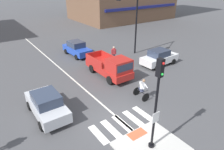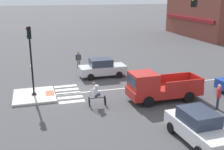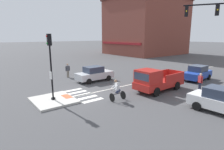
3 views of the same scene
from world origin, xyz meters
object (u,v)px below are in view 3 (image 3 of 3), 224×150
object	(u,v)px
car_silver_westbound_near	(94,74)
car_blue_eastbound_far	(197,73)
cyclist	(117,90)
pedestrian_waiting_far_side	(200,81)
pedestrian_at_curb_left	(68,69)
car_white_cross_right	(223,101)
pickup_truck_red_eastbound_mid	(156,81)
signal_pole	(51,61)

from	to	relation	value
car_silver_westbound_near	car_blue_eastbound_far	world-z (taller)	same
car_blue_eastbound_far	cyclist	bearing A→B (deg)	-91.70
pedestrian_waiting_far_side	car_blue_eastbound_far	bearing A→B (deg)	120.27
car_blue_eastbound_far	pedestrian_at_curb_left	size ratio (longest dim) A/B	2.51
car_white_cross_right	cyclist	size ratio (longest dim) A/B	2.47
pedestrian_at_curb_left	cyclist	bearing A→B (deg)	-3.10
car_blue_eastbound_far	pickup_truck_red_eastbound_mid	xyz separation A→B (m)	(-0.08, -7.12, 0.17)
pickup_truck_red_eastbound_mid	pedestrian_at_curb_left	size ratio (longest dim) A/B	3.06
signal_pole	car_white_cross_right	xyz separation A→B (m)	(8.88, 7.77, -2.28)
car_white_cross_right	pedestrian_waiting_far_side	bearing A→B (deg)	132.79
car_blue_eastbound_far	car_white_cross_right	bearing A→B (deg)	-53.42
pickup_truck_red_eastbound_mid	pedestrian_waiting_far_side	xyz separation A→B (m)	(2.46, 3.04, 0.00)
car_blue_eastbound_far	pedestrian_at_curb_left	xyz separation A→B (m)	(-10.24, -10.90, 0.17)
signal_pole	car_blue_eastbound_far	distance (m)	15.86
car_white_cross_right	pedestrian_at_curb_left	distance (m)	16.22
signal_pole	cyclist	bearing A→B (deg)	53.42
car_white_cross_right	pedestrian_waiting_far_side	distance (m)	4.79
cyclist	pedestrian_at_curb_left	bearing A→B (deg)	176.90
signal_pole	pedestrian_waiting_far_side	distance (m)	12.79
car_white_cross_right	car_silver_westbound_near	distance (m)	12.47
cyclist	car_white_cross_right	bearing A→B (deg)	32.85
car_white_cross_right	car_silver_westbound_near	size ratio (longest dim) A/B	1.01
car_blue_eastbound_far	signal_pole	bearing A→B (deg)	-101.94
car_silver_westbound_near	car_blue_eastbound_far	size ratio (longest dim) A/B	0.98
pickup_truck_red_eastbound_mid	cyclist	bearing A→B (deg)	-93.43
car_silver_westbound_near	signal_pole	bearing A→B (deg)	-59.87
cyclist	pedestrian_at_curb_left	size ratio (longest dim) A/B	1.01
signal_pole	pickup_truck_red_eastbound_mid	xyz separation A→B (m)	(3.17, 8.24, -2.12)
signal_pole	pedestrian_waiting_far_side	xyz separation A→B (m)	(5.63, 11.28, -2.11)
cyclist	car_silver_westbound_near	bearing A→B (deg)	162.21
car_silver_westbound_near	pedestrian_waiting_far_side	bearing A→B (deg)	30.35
signal_pole	car_blue_eastbound_far	xyz separation A→B (m)	(3.25, 15.36, -2.28)
signal_pole	car_white_cross_right	distance (m)	12.02
car_blue_eastbound_far	pedestrian_at_curb_left	bearing A→B (deg)	-133.22
car_white_cross_right	car_blue_eastbound_far	xyz separation A→B (m)	(-5.63, 7.59, 0.00)
car_white_cross_right	car_blue_eastbound_far	size ratio (longest dim) A/B	0.99
car_white_cross_right	cyclist	distance (m)	7.10
cyclist	signal_pole	bearing A→B (deg)	-126.58
pedestrian_at_curb_left	pedestrian_waiting_far_side	xyz separation A→B (m)	(12.62, 6.83, 0.00)
car_blue_eastbound_far	car_silver_westbound_near	bearing A→B (deg)	-125.53
car_white_cross_right	pedestrian_at_curb_left	xyz separation A→B (m)	(-15.87, -3.32, 0.17)
pickup_truck_red_eastbound_mid	pedestrian_at_curb_left	distance (m)	10.85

